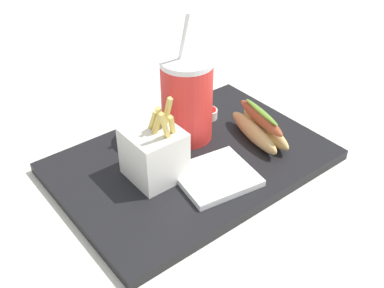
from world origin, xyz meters
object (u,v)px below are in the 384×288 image
(hot_dog_1, at_px, (260,127))
(fries_basket, at_px, (155,154))
(ketchup_cup_2, at_px, (140,134))
(ketchup_cup_1, at_px, (208,113))
(soda_cup, at_px, (187,100))
(napkin_stack, at_px, (216,176))

(hot_dog_1, bearing_deg, fries_basket, -7.77)
(hot_dog_1, height_order, ketchup_cup_2, hot_dog_1)
(hot_dog_1, bearing_deg, ketchup_cup_1, -76.32)
(fries_basket, bearing_deg, ketchup_cup_2, -110.18)
(ketchup_cup_2, bearing_deg, ketchup_cup_1, 171.02)
(soda_cup, bearing_deg, fries_basket, 28.20)
(ketchup_cup_1, bearing_deg, napkin_stack, 53.61)
(ketchup_cup_1, bearing_deg, ketchup_cup_2, -8.98)
(napkin_stack, bearing_deg, hot_dog_1, -164.28)
(fries_basket, relative_size, ketchup_cup_1, 4.15)
(hot_dog_1, xyz_separation_m, napkin_stack, (0.15, 0.04, -0.02))
(soda_cup, relative_size, hot_dog_1, 1.59)
(soda_cup, distance_m, ketchup_cup_2, 0.12)
(ketchup_cup_1, height_order, ketchup_cup_2, ketchup_cup_1)
(ketchup_cup_1, relative_size, ketchup_cup_2, 1.10)
(soda_cup, xyz_separation_m, ketchup_cup_1, (-0.08, -0.03, -0.07))
(ketchup_cup_1, xyz_separation_m, napkin_stack, (0.12, 0.16, -0.01))
(fries_basket, height_order, ketchup_cup_2, fries_basket)
(napkin_stack, bearing_deg, ketchup_cup_1, -126.39)
(fries_basket, distance_m, ketchup_cup_2, 0.13)
(soda_cup, bearing_deg, ketchup_cup_1, -161.73)
(napkin_stack, bearing_deg, soda_cup, -107.45)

